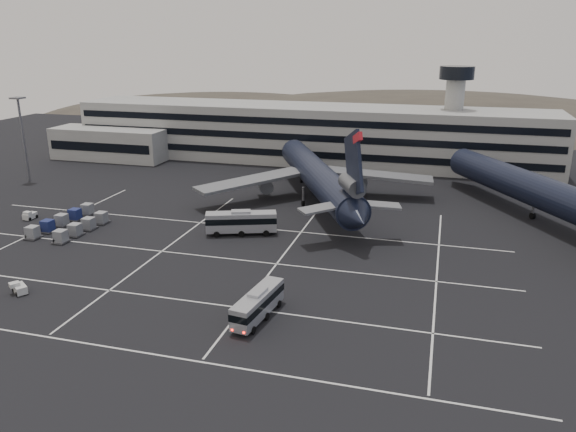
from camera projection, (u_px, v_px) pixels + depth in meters
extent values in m
plane|color=black|center=(187.00, 266.00, 78.90)|extent=(260.00, 260.00, 0.00)
cube|color=silver|center=(95.00, 345.00, 58.75)|extent=(90.00, 0.25, 0.01)
cube|color=silver|center=(152.00, 296.00, 69.74)|extent=(90.00, 0.25, 0.01)
cube|color=silver|center=(199.00, 255.00, 82.56)|extent=(90.00, 0.25, 0.01)
cube|color=silver|center=(233.00, 226.00, 95.38)|extent=(90.00, 0.25, 0.01)
cube|color=silver|center=(36.00, 232.00, 92.11)|extent=(0.25, 55.00, 0.01)
cube|color=silver|center=(168.00, 247.00, 85.93)|extent=(0.25, 55.00, 0.01)
cube|color=silver|center=(281.00, 259.00, 81.31)|extent=(0.25, 55.00, 0.01)
cube|color=silver|center=(437.00, 276.00, 75.65)|extent=(0.25, 55.00, 0.01)
cube|color=gray|center=(308.00, 133.00, 142.69)|extent=(120.00, 18.00, 14.00)
cube|color=black|center=(299.00, 154.00, 135.48)|extent=(118.00, 0.20, 1.60)
cube|color=black|center=(300.00, 137.00, 134.24)|extent=(118.00, 0.20, 1.60)
cube|color=black|center=(300.00, 122.00, 133.10)|extent=(118.00, 0.20, 1.60)
cube|color=gray|center=(110.00, 144.00, 145.48)|extent=(30.00, 10.00, 8.00)
cylinder|color=gray|center=(452.00, 122.00, 134.29)|extent=(4.40, 4.40, 22.00)
cylinder|color=black|center=(457.00, 73.00, 130.74)|extent=(8.00, 8.00, 3.00)
ellipsoid|color=#38332B|center=(230.00, 131.00, 253.27)|extent=(196.00, 140.00, 32.00)
ellipsoid|color=#38332B|center=(435.00, 148.00, 231.05)|extent=(252.00, 180.00, 44.00)
cylinder|color=slate|center=(24.00, 140.00, 122.32)|extent=(0.50, 0.50, 18.00)
cube|color=slate|center=(17.00, 98.00, 119.52)|extent=(2.40, 2.40, 0.35)
cylinder|color=black|center=(318.00, 176.00, 107.16)|extent=(26.07, 45.60, 5.60)
cone|color=black|center=(292.00, 150.00, 131.68)|extent=(7.01, 6.50, 5.60)
cone|color=black|center=(359.00, 219.00, 82.35)|extent=(6.72, 6.70, 5.04)
cube|color=black|center=(354.00, 164.00, 83.35)|extent=(4.60, 8.73, 10.97)
cube|color=#B51821|center=(358.00, 138.00, 80.65)|extent=(1.91, 3.15, 2.24)
cylinder|color=#595B60|center=(352.00, 185.00, 84.83)|extent=(5.06, 6.58, 2.70)
cube|color=slate|center=(324.00, 208.00, 85.67)|extent=(7.89, 7.14, 0.87)
cube|color=slate|center=(376.00, 205.00, 87.10)|extent=(8.06, 4.92, 0.87)
cube|color=slate|center=(251.00, 181.00, 107.15)|extent=(18.81, 20.03, 1.75)
cylinder|color=#595B60|center=(265.00, 185.00, 110.99)|extent=(4.84, 6.13, 2.70)
cube|color=slate|center=(376.00, 175.00, 111.40)|extent=(22.33, 7.02, 1.75)
cylinder|color=#595B60|center=(357.00, 180.00, 114.22)|extent=(4.84, 6.13, 2.70)
cylinder|color=slate|center=(301.00, 173.00, 122.46)|extent=(0.44, 0.44, 3.00)
cylinder|color=black|center=(301.00, 180.00, 122.97)|extent=(0.93, 1.21, 1.10)
cylinder|color=slate|center=(303.00, 195.00, 105.66)|extent=(0.44, 0.44, 3.00)
cylinder|color=black|center=(303.00, 203.00, 106.17)|extent=(0.93, 1.21, 1.10)
cylinder|color=slate|center=(336.00, 193.00, 106.75)|extent=(0.44, 0.44, 3.00)
cylinder|color=black|center=(336.00, 202.00, 107.26)|extent=(0.93, 1.21, 1.10)
cylinder|color=black|center=(536.00, 190.00, 97.36)|extent=(28.94, 44.32, 5.60)
cone|color=black|center=(457.00, 159.00, 121.49)|extent=(7.10, 6.70, 5.60)
cylinder|color=slate|center=(534.00, 207.00, 98.28)|extent=(0.44, 0.44, 3.00)
cylinder|color=black|center=(532.00, 216.00, 98.79)|extent=(0.98, 1.20, 1.10)
cube|color=#97999F|center=(258.00, 304.00, 63.79)|extent=(3.47, 9.90, 2.64)
cube|color=black|center=(258.00, 301.00, 63.69)|extent=(3.54, 9.97, 0.84)
cube|color=#97999F|center=(258.00, 292.00, 63.33)|extent=(1.75, 2.81, 0.31)
cylinder|color=black|center=(235.00, 326.00, 61.67)|extent=(0.39, 0.88, 0.85)
cylinder|color=black|center=(253.00, 330.00, 60.84)|extent=(0.39, 0.88, 0.85)
cylinder|color=black|center=(249.00, 313.00, 64.63)|extent=(0.39, 0.88, 0.85)
cylinder|color=black|center=(267.00, 316.00, 63.80)|extent=(0.39, 0.88, 0.85)
cylinder|color=black|center=(262.00, 301.00, 67.60)|extent=(0.39, 0.88, 0.85)
cylinder|color=black|center=(279.00, 304.00, 66.77)|extent=(0.39, 0.88, 0.85)
cube|color=#FF0C05|center=(232.00, 330.00, 60.11)|extent=(0.23, 0.10, 0.19)
cube|color=#FF0C05|center=(244.00, 333.00, 59.58)|extent=(0.23, 0.10, 0.19)
cube|color=#97999F|center=(241.00, 222.00, 90.72)|extent=(11.54, 6.28, 3.09)
cube|color=black|center=(241.00, 220.00, 90.60)|extent=(11.62, 6.36, 0.98)
cube|color=#97999F|center=(241.00, 212.00, 90.18)|extent=(3.47, 2.60, 0.36)
cylinder|color=black|center=(266.00, 233.00, 90.27)|extent=(1.04, 0.65, 0.99)
cylinder|color=black|center=(266.00, 228.00, 92.72)|extent=(1.04, 0.65, 0.99)
cylinder|color=black|center=(241.00, 234.00, 89.99)|extent=(1.04, 0.65, 0.99)
cylinder|color=black|center=(242.00, 229.00, 92.44)|extent=(1.04, 0.65, 0.99)
cylinder|color=black|center=(217.00, 235.00, 89.72)|extent=(1.04, 0.65, 0.99)
cylinder|color=black|center=(217.00, 229.00, 92.16)|extent=(1.04, 0.65, 0.99)
cube|color=beige|center=(30.00, 216.00, 98.63)|extent=(1.33, 2.41, 0.98)
cube|color=beige|center=(27.00, 213.00, 97.93)|extent=(1.21, 0.99, 0.54)
cylinder|color=black|center=(24.00, 219.00, 98.08)|extent=(0.25, 0.61, 0.61)
cylinder|color=black|center=(30.00, 219.00, 97.76)|extent=(0.25, 0.61, 0.61)
cylinder|color=black|center=(31.00, 216.00, 99.67)|extent=(0.25, 0.61, 0.61)
cylinder|color=black|center=(36.00, 216.00, 99.35)|extent=(0.25, 0.61, 0.61)
cube|color=beige|center=(20.00, 289.00, 70.39)|extent=(2.67, 2.41, 0.96)
cube|color=beige|center=(20.00, 285.00, 69.80)|extent=(1.47, 1.52, 0.54)
cylinder|color=black|center=(17.00, 294.00, 69.50)|extent=(0.63, 0.54, 0.60)
cylinder|color=black|center=(27.00, 292.00, 70.21)|extent=(0.63, 0.54, 0.60)
cylinder|color=black|center=(13.00, 290.00, 70.76)|extent=(0.63, 0.54, 0.60)
cylinder|color=black|center=(23.00, 287.00, 71.47)|extent=(0.63, 0.54, 0.60)
cube|color=#2D2D30|center=(33.00, 238.00, 89.31)|extent=(2.27, 2.57, 0.20)
cylinder|color=black|center=(33.00, 238.00, 89.33)|extent=(0.11, 0.22, 0.22)
cube|color=#95989D|center=(32.00, 232.00, 89.01)|extent=(1.83, 1.83, 1.77)
cube|color=#2D2D30|center=(61.00, 242.00, 87.53)|extent=(2.27, 2.57, 0.20)
cylinder|color=black|center=(61.00, 242.00, 87.55)|extent=(0.11, 0.22, 0.22)
cube|color=#95989D|center=(61.00, 236.00, 87.23)|extent=(1.83, 1.83, 1.77)
cube|color=#2D2D30|center=(48.00, 231.00, 92.28)|extent=(2.27, 2.57, 0.20)
cylinder|color=black|center=(48.00, 231.00, 92.30)|extent=(0.11, 0.22, 0.22)
cube|color=navy|center=(48.00, 225.00, 91.97)|extent=(1.83, 1.83, 1.77)
cube|color=#2D2D30|center=(76.00, 235.00, 90.50)|extent=(2.27, 2.57, 0.20)
cylinder|color=black|center=(76.00, 235.00, 90.52)|extent=(0.11, 0.22, 0.22)
cube|color=#95989D|center=(75.00, 229.00, 90.19)|extent=(1.83, 1.83, 1.77)
cube|color=#2D2D30|center=(62.00, 225.00, 95.24)|extent=(2.27, 2.57, 0.20)
cylinder|color=black|center=(62.00, 225.00, 95.26)|extent=(0.11, 0.22, 0.22)
cube|color=#95989D|center=(62.00, 219.00, 94.94)|extent=(1.83, 1.83, 1.77)
cube|color=#2D2D30|center=(89.00, 229.00, 93.46)|extent=(2.27, 2.57, 0.20)
cylinder|color=black|center=(89.00, 229.00, 93.48)|extent=(0.11, 0.22, 0.22)
cube|color=#95989D|center=(89.00, 223.00, 93.15)|extent=(1.83, 1.83, 1.77)
cube|color=#2D2D30|center=(76.00, 219.00, 98.20)|extent=(2.27, 2.57, 0.20)
cylinder|color=black|center=(76.00, 220.00, 98.22)|extent=(0.11, 0.22, 0.22)
cube|color=navy|center=(75.00, 214.00, 97.90)|extent=(1.83, 1.83, 1.77)
cube|color=#2D2D30|center=(102.00, 223.00, 96.42)|extent=(2.27, 2.57, 0.20)
cylinder|color=black|center=(102.00, 223.00, 96.44)|extent=(0.11, 0.22, 0.22)
cube|color=#95989D|center=(101.00, 217.00, 96.12)|extent=(1.83, 1.83, 1.77)
cube|color=#2D2D30|center=(88.00, 214.00, 101.16)|extent=(2.27, 2.57, 0.20)
cylinder|color=black|center=(88.00, 214.00, 101.18)|extent=(0.11, 0.22, 0.22)
cube|color=#95989D|center=(87.00, 209.00, 100.86)|extent=(1.83, 1.83, 1.77)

